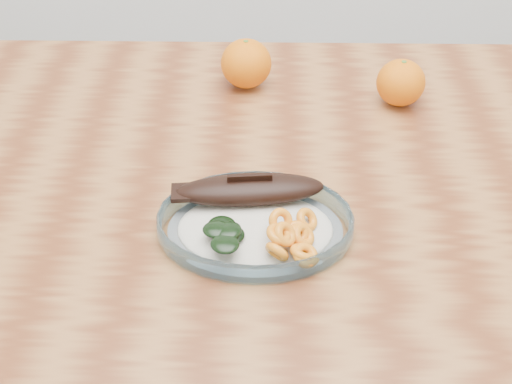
# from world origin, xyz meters

# --- Properties ---
(dining_table) EXTENTS (1.20, 0.80, 0.75)m
(dining_table) POSITION_xyz_m (0.00, 0.00, 0.65)
(dining_table) COLOR brown
(dining_table) RESTS_ON ground
(plated_meal) EXTENTS (0.46, 0.46, 0.08)m
(plated_meal) POSITION_xyz_m (-0.05, -0.13, 0.77)
(plated_meal) COLOR white
(plated_meal) RESTS_ON dining_table
(orange_left) EXTENTS (0.09, 0.09, 0.09)m
(orange_left) POSITION_xyz_m (-0.07, 0.24, 0.79)
(orange_left) COLOR #DC6804
(orange_left) RESTS_ON dining_table
(orange_right) EXTENTS (0.08, 0.08, 0.08)m
(orange_right) POSITION_xyz_m (0.18, 0.19, 0.79)
(orange_right) COLOR #DC6804
(orange_right) RESTS_ON dining_table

